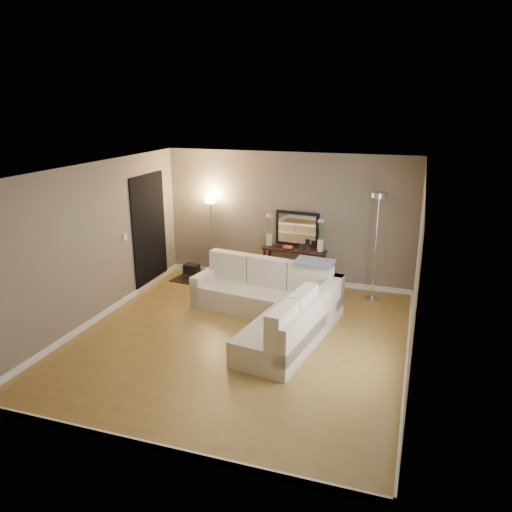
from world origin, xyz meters
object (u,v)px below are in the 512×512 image
(console_table, at_px, (290,265))
(floor_lamp_unlit, at_px, (377,225))
(floor_lamp_lit, at_px, (211,222))
(sectional_sofa, at_px, (273,304))

(console_table, bearing_deg, floor_lamp_unlit, -9.03)
(floor_lamp_unlit, bearing_deg, floor_lamp_lit, 174.48)
(sectional_sofa, relative_size, floor_lamp_lit, 1.73)
(floor_lamp_lit, relative_size, floor_lamp_unlit, 0.81)
(console_table, height_order, floor_lamp_unlit, floor_lamp_unlit)
(floor_lamp_lit, bearing_deg, sectional_sofa, -44.64)
(console_table, height_order, floor_lamp_lit, floor_lamp_lit)
(floor_lamp_lit, bearing_deg, console_table, -2.10)
(console_table, xyz_separation_m, floor_lamp_lit, (-1.70, 0.06, 0.72))
(floor_lamp_lit, bearing_deg, floor_lamp_unlit, -5.52)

